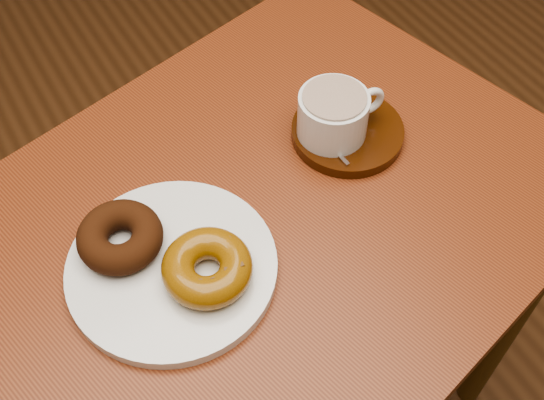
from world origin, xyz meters
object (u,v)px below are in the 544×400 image
saucer (347,132)px  coffee_cup (334,114)px  cafe_table (260,266)px  donut_plate (172,267)px

saucer → coffee_cup: (-0.02, 0.01, 0.04)m
cafe_table → donut_plate: (-0.13, -0.02, 0.14)m
donut_plate → coffee_cup: bearing=15.8°
donut_plate → saucer: (0.31, 0.08, 0.00)m
cafe_table → donut_plate: donut_plate is taller
saucer → coffee_cup: bearing=164.2°
coffee_cup → donut_plate: bearing=-158.5°
saucer → cafe_table: bearing=-162.3°
donut_plate → coffee_cup: size_ratio=2.01×
cafe_table → saucer: size_ratio=6.16×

